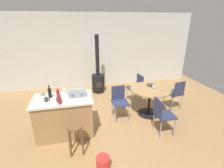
# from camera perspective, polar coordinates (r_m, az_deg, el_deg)

# --- Properties ---
(ground_plane) EXTENTS (8.80, 8.80, 0.00)m
(ground_plane) POSITION_cam_1_polar(r_m,az_deg,el_deg) (4.13, -2.57, -14.71)
(ground_plane) COLOR #A37A4C
(back_wall) EXTENTS (8.00, 0.10, 2.70)m
(back_wall) POSITION_cam_1_polar(r_m,az_deg,el_deg) (6.30, -7.45, 11.22)
(back_wall) COLOR beige
(back_wall) RESTS_ON ground_plane
(kitchen_island) EXTENTS (1.25, 0.74, 0.88)m
(kitchen_island) POSITION_cam_1_polar(r_m,az_deg,el_deg) (3.86, -16.13, -10.59)
(kitchen_island) COLOR #A37A4C
(kitchen_island) RESTS_ON ground_plane
(wooden_stool) EXTENTS (0.30, 0.30, 0.61)m
(wooden_stool) POSITION_cam_1_polar(r_m,az_deg,el_deg) (3.30, -12.55, -16.36)
(wooden_stool) COLOR brown
(wooden_stool) RESTS_ON ground_plane
(dining_table) EXTENTS (1.05, 1.05, 0.76)m
(dining_table) POSITION_cam_1_polar(r_m,az_deg,el_deg) (4.48, 12.99, -3.64)
(dining_table) COLOR black
(dining_table) RESTS_ON ground_plane
(folding_chair_near) EXTENTS (0.42, 0.42, 0.85)m
(folding_chair_near) POSITION_cam_1_polar(r_m,az_deg,el_deg) (4.28, 2.59, -5.55)
(folding_chair_near) COLOR navy
(folding_chair_near) RESTS_ON ground_plane
(folding_chair_far) EXTENTS (0.40, 0.40, 0.85)m
(folding_chair_far) POSITION_cam_1_polar(r_m,az_deg,el_deg) (3.85, 17.06, -9.78)
(folding_chair_far) COLOR navy
(folding_chair_far) RESTS_ON ground_plane
(folding_chair_left) EXTENTS (0.47, 0.47, 0.88)m
(folding_chair_left) POSITION_cam_1_polar(r_m,az_deg,el_deg) (4.97, 21.19, -2.77)
(folding_chair_left) COLOR navy
(folding_chair_left) RESTS_ON ground_plane
(folding_chair_right) EXTENTS (0.46, 0.46, 0.86)m
(folding_chair_right) POSITION_cam_1_polar(r_m,az_deg,el_deg) (5.17, 8.46, -0.76)
(folding_chair_right) COLOR navy
(folding_chair_right) RESTS_ON ground_plane
(wood_stove) EXTENTS (0.44, 0.45, 2.01)m
(wood_stove) POSITION_cam_1_polar(r_m,az_deg,el_deg) (5.83, -4.88, 1.73)
(wood_stove) COLOR black
(wood_stove) RESTS_ON ground_plane
(toolbox) EXTENTS (0.37, 0.22, 0.17)m
(toolbox) POSITION_cam_1_polar(r_m,az_deg,el_deg) (3.64, -12.01, -2.98)
(toolbox) COLOR gray
(toolbox) RESTS_ON kitchen_island
(bottle_0) EXTENTS (0.07, 0.07, 0.19)m
(bottle_0) POSITION_cam_1_polar(r_m,az_deg,el_deg) (3.39, -17.71, -5.48)
(bottle_0) COLOR maroon
(bottle_0) RESTS_ON kitchen_island
(bottle_1) EXTENTS (0.07, 0.07, 0.28)m
(bottle_1) POSITION_cam_1_polar(r_m,az_deg,el_deg) (3.73, -20.79, -2.85)
(bottle_1) COLOR black
(bottle_1) RESTS_ON kitchen_island
(bottle_2) EXTENTS (0.07, 0.07, 0.21)m
(bottle_2) POSITION_cam_1_polar(r_m,az_deg,el_deg) (3.68, -18.20, -3.26)
(bottle_2) COLOR maroon
(bottle_2) RESTS_ON kitchen_island
(cup_0) EXTENTS (0.11, 0.08, 0.09)m
(cup_0) POSITION_cam_1_polar(r_m,az_deg,el_deg) (3.59, -21.84, -5.00)
(cup_0) COLOR #383838
(cup_0) RESTS_ON kitchen_island
(cup_1) EXTENTS (0.12, 0.09, 0.08)m
(cup_1) POSITION_cam_1_polar(r_m,az_deg,el_deg) (3.51, -18.13, -5.14)
(cup_1) COLOR #383838
(cup_1) RESTS_ON kitchen_island
(cup_2) EXTENTS (0.12, 0.09, 0.10)m
(cup_2) POSITION_cam_1_polar(r_m,az_deg,el_deg) (3.90, -23.03, -3.07)
(cup_2) COLOR tan
(cup_2) RESTS_ON kitchen_island
(cup_3) EXTENTS (0.11, 0.08, 0.11)m
(cup_3) POSITION_cam_1_polar(r_m,az_deg,el_deg) (3.84, -16.18, -2.45)
(cup_3) COLOR white
(cup_3) RESTS_ON kitchen_island
(wine_glass) EXTENTS (0.07, 0.07, 0.14)m
(wine_glass) POSITION_cam_1_polar(r_m,az_deg,el_deg) (4.27, 14.23, -0.90)
(wine_glass) COLOR silver
(wine_glass) RESTS_ON dining_table
(serving_bowl) EXTENTS (0.18, 0.18, 0.07)m
(serving_bowl) POSITION_cam_1_polar(r_m,az_deg,el_deg) (4.58, 13.10, -0.21)
(serving_bowl) COLOR #383838
(serving_bowl) RESTS_ON dining_table
(plastic_bucket) EXTENTS (0.24, 0.24, 0.25)m
(plastic_bucket) POSITION_cam_1_polar(r_m,az_deg,el_deg) (3.14, -3.11, -25.75)
(plastic_bucket) COLOR red
(plastic_bucket) RESTS_ON ground_plane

